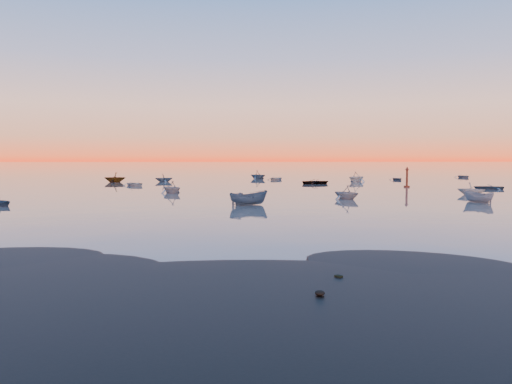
{
  "coord_description": "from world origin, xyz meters",
  "views": [
    {
      "loc": [
        1.07,
        -20.81,
        4.38
      ],
      "look_at": [
        3.17,
        28.0,
        0.9
      ],
      "focal_mm": 35.0,
      "sensor_mm": 36.0,
      "label": 1
    }
  ],
  "objects": [
    {
      "name": "mud_lobes",
      "position": [
        0.0,
        -1.0,
        0.01
      ],
      "size": [
        140.0,
        6.0,
        0.07
      ],
      "primitive_type": null,
      "color": "black",
      "rests_on": "ground"
    },
    {
      "name": "channel_marker",
      "position": [
        25.77,
        49.55,
        1.2
      ],
      "size": [
        0.85,
        0.85,
        3.03
      ],
      "color": "#4B1B10",
      "rests_on": "ground"
    },
    {
      "name": "ground",
      "position": [
        0.0,
        100.0,
        0.0
      ],
      "size": [
        600.0,
        600.0,
        0.0
      ],
      "primitive_type": "plane",
      "color": "#6A5F58",
      "rests_on": "ground"
    },
    {
      "name": "boat_near_right",
      "position": [
        12.59,
        29.97,
        0.0
      ],
      "size": [
        3.37,
        3.12,
        1.11
      ],
      "primitive_type": "imported",
      "rotation": [
        0.0,
        0.0,
        3.83
      ],
      "color": "slate",
      "rests_on": "ground"
    },
    {
      "name": "boat_near_center",
      "position": [
        2.34,
        24.0,
        0.0
      ],
      "size": [
        2.7,
        4.0,
        1.28
      ],
      "primitive_type": "imported",
      "rotation": [
        0.0,
        0.0,
        1.91
      ],
      "color": "#31495F",
      "rests_on": "ground"
    },
    {
      "name": "moored_fleet",
      "position": [
        0.0,
        53.0,
        0.0
      ],
      "size": [
        124.0,
        58.0,
        1.2
      ],
      "primitive_type": null,
      "color": "silver",
      "rests_on": "ground"
    }
  ]
}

